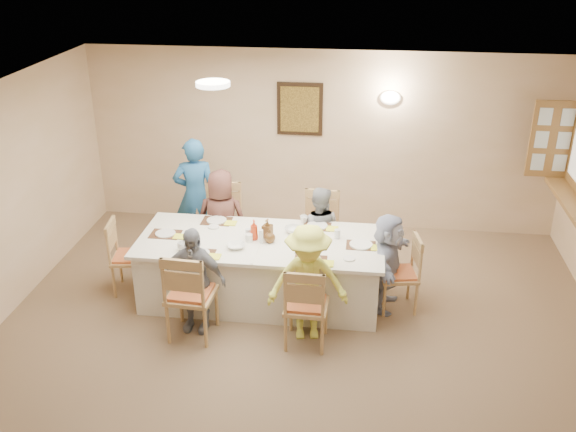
# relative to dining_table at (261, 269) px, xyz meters

# --- Properties ---
(ground) EXTENTS (7.00, 7.00, 0.00)m
(ground) POSITION_rel_dining_table_xyz_m (0.50, -1.35, -0.38)
(ground) COLOR #735F4C
(room_walls) EXTENTS (7.00, 7.00, 7.00)m
(room_walls) POSITION_rel_dining_table_xyz_m (0.50, -1.35, 1.13)
(room_walls) COLOR tan
(room_walls) RESTS_ON ground
(wall_picture) EXTENTS (0.62, 0.05, 0.72)m
(wall_picture) POSITION_rel_dining_table_xyz_m (0.20, 2.11, 1.32)
(wall_picture) COLOR black
(wall_picture) RESTS_ON room_walls
(wall_sconce) EXTENTS (0.26, 0.09, 0.18)m
(wall_sconce) POSITION_rel_dining_table_xyz_m (1.40, 2.09, 1.52)
(wall_sconce) COLOR white
(wall_sconce) RESTS_ON room_walls
(ceiling_light) EXTENTS (0.36, 0.36, 0.05)m
(ceiling_light) POSITION_rel_dining_table_xyz_m (-0.50, 0.15, 2.09)
(ceiling_light) COLOR white
(ceiling_light) RESTS_ON room_walls
(hatch_sill) EXTENTS (0.30, 1.50, 0.05)m
(hatch_sill) POSITION_rel_dining_table_xyz_m (3.59, 1.05, 0.59)
(hatch_sill) COLOR olive
(hatch_sill) RESTS_ON room_walls
(shutter_door) EXTENTS (0.55, 0.04, 1.00)m
(shutter_door) POSITION_rel_dining_table_xyz_m (3.45, 1.81, 1.12)
(shutter_door) COLOR olive
(shutter_door) RESTS_ON room_walls
(dining_table) EXTENTS (2.75, 1.17, 0.76)m
(dining_table) POSITION_rel_dining_table_xyz_m (0.00, 0.00, 0.00)
(dining_table) COLOR silver
(dining_table) RESTS_ON ground
(chair_back_left) EXTENTS (0.58, 0.58, 1.03)m
(chair_back_left) POSITION_rel_dining_table_xyz_m (-0.60, 0.80, 0.13)
(chair_back_left) COLOR tan
(chair_back_left) RESTS_ON ground
(chair_back_right) EXTENTS (0.51, 0.51, 1.00)m
(chair_back_right) POSITION_rel_dining_table_xyz_m (0.60, 0.80, 0.12)
(chair_back_right) COLOR tan
(chair_back_right) RESTS_ON ground
(chair_front_left) EXTENTS (0.52, 0.52, 1.02)m
(chair_front_left) POSITION_rel_dining_table_xyz_m (-0.60, -0.80, 0.13)
(chair_front_left) COLOR tan
(chair_front_left) RESTS_ON ground
(chair_front_right) EXTENTS (0.46, 0.46, 0.94)m
(chair_front_right) POSITION_rel_dining_table_xyz_m (0.60, -0.80, 0.09)
(chair_front_right) COLOR tan
(chair_front_right) RESTS_ON ground
(chair_left_end) EXTENTS (0.49, 0.49, 0.90)m
(chair_left_end) POSITION_rel_dining_table_xyz_m (-1.55, 0.00, 0.07)
(chair_left_end) COLOR tan
(chair_left_end) RESTS_ON ground
(chair_right_end) EXTENTS (0.50, 0.50, 0.89)m
(chair_right_end) POSITION_rel_dining_table_xyz_m (1.55, 0.00, 0.06)
(chair_right_end) COLOR tan
(chair_right_end) RESTS_ON ground
(diner_back_left) EXTENTS (0.66, 0.44, 1.30)m
(diner_back_left) POSITION_rel_dining_table_xyz_m (-0.60, 0.68, 0.27)
(diner_back_left) COLOR brown
(diner_back_left) RESTS_ON ground
(diner_back_right) EXTENTS (0.64, 0.53, 1.15)m
(diner_back_right) POSITION_rel_dining_table_xyz_m (0.60, 0.68, 0.19)
(diner_back_right) COLOR gray
(diner_back_right) RESTS_ON ground
(diner_front_left) EXTENTS (0.75, 0.41, 1.19)m
(diner_front_left) POSITION_rel_dining_table_xyz_m (-0.60, -0.68, 0.21)
(diner_front_left) COLOR gray
(diner_front_left) RESTS_ON ground
(diner_front_right) EXTENTS (0.98, 0.74, 1.29)m
(diner_front_right) POSITION_rel_dining_table_xyz_m (0.60, -0.68, 0.26)
(diner_front_right) COLOR #EDF55B
(diner_front_right) RESTS_ON ground
(diner_right_end) EXTENTS (1.20, 0.76, 1.15)m
(diner_right_end) POSITION_rel_dining_table_xyz_m (1.42, 0.00, 0.19)
(diner_right_end) COLOR #B1B9D7
(diner_right_end) RESTS_ON ground
(caregiver) EXTENTS (0.75, 0.66, 1.54)m
(caregiver) POSITION_rel_dining_table_xyz_m (-1.05, 1.15, 0.39)
(caregiver) COLOR #27649F
(caregiver) RESTS_ON ground
(placemat_fl) EXTENTS (0.34, 0.25, 0.01)m
(placemat_fl) POSITION_rel_dining_table_xyz_m (-0.60, -0.42, 0.38)
(placemat_fl) COLOR #472B19
(placemat_fl) RESTS_ON dining_table
(plate_fl) EXTENTS (0.23, 0.23, 0.01)m
(plate_fl) POSITION_rel_dining_table_xyz_m (-0.60, -0.42, 0.39)
(plate_fl) COLOR white
(plate_fl) RESTS_ON dining_table
(napkin_fl) EXTENTS (0.13, 0.13, 0.01)m
(napkin_fl) POSITION_rel_dining_table_xyz_m (-0.42, -0.47, 0.39)
(napkin_fl) COLOR #F6FC35
(napkin_fl) RESTS_ON dining_table
(placemat_fr) EXTENTS (0.35, 0.26, 0.01)m
(placemat_fr) POSITION_rel_dining_table_xyz_m (0.60, -0.42, 0.38)
(placemat_fr) COLOR #472B19
(placemat_fr) RESTS_ON dining_table
(plate_fr) EXTENTS (0.24, 0.24, 0.01)m
(plate_fr) POSITION_rel_dining_table_xyz_m (0.60, -0.42, 0.39)
(plate_fr) COLOR white
(plate_fr) RESTS_ON dining_table
(napkin_fr) EXTENTS (0.14, 0.14, 0.01)m
(napkin_fr) POSITION_rel_dining_table_xyz_m (0.78, -0.47, 0.39)
(napkin_fr) COLOR #F6FC35
(napkin_fr) RESTS_ON dining_table
(placemat_bl) EXTENTS (0.35, 0.26, 0.01)m
(placemat_bl) POSITION_rel_dining_table_xyz_m (-0.60, 0.42, 0.38)
(placemat_bl) COLOR #472B19
(placemat_bl) RESTS_ON dining_table
(plate_bl) EXTENTS (0.24, 0.24, 0.01)m
(plate_bl) POSITION_rel_dining_table_xyz_m (-0.60, 0.42, 0.39)
(plate_bl) COLOR white
(plate_bl) RESTS_ON dining_table
(napkin_bl) EXTENTS (0.14, 0.14, 0.01)m
(napkin_bl) POSITION_rel_dining_table_xyz_m (-0.42, 0.37, 0.39)
(napkin_bl) COLOR #F6FC35
(napkin_bl) RESTS_ON dining_table
(placemat_br) EXTENTS (0.32, 0.24, 0.01)m
(placemat_br) POSITION_rel_dining_table_xyz_m (0.60, 0.42, 0.38)
(placemat_br) COLOR #472B19
(placemat_br) RESTS_ON dining_table
(plate_br) EXTENTS (0.24, 0.24, 0.02)m
(plate_br) POSITION_rel_dining_table_xyz_m (0.60, 0.42, 0.39)
(plate_br) COLOR white
(plate_br) RESTS_ON dining_table
(napkin_br) EXTENTS (0.14, 0.14, 0.01)m
(napkin_br) POSITION_rel_dining_table_xyz_m (0.78, 0.37, 0.39)
(napkin_br) COLOR #F6FC35
(napkin_br) RESTS_ON dining_table
(placemat_le) EXTENTS (0.34, 0.25, 0.01)m
(placemat_le) POSITION_rel_dining_table_xyz_m (-1.10, 0.00, 0.38)
(placemat_le) COLOR #472B19
(placemat_le) RESTS_ON dining_table
(plate_le) EXTENTS (0.23, 0.23, 0.01)m
(plate_le) POSITION_rel_dining_table_xyz_m (-1.10, 0.00, 0.39)
(plate_le) COLOR white
(plate_le) RESTS_ON dining_table
(napkin_le) EXTENTS (0.13, 0.13, 0.01)m
(napkin_le) POSITION_rel_dining_table_xyz_m (-0.92, -0.05, 0.39)
(napkin_le) COLOR #F6FC35
(napkin_le) RESTS_ON dining_table
(placemat_re) EXTENTS (0.32, 0.24, 0.01)m
(placemat_re) POSITION_rel_dining_table_xyz_m (1.12, 0.00, 0.38)
(placemat_re) COLOR #472B19
(placemat_re) RESTS_ON dining_table
(plate_re) EXTENTS (0.25, 0.25, 0.02)m
(plate_re) POSITION_rel_dining_table_xyz_m (1.12, 0.00, 0.39)
(plate_re) COLOR white
(plate_re) RESTS_ON dining_table
(napkin_re) EXTENTS (0.14, 0.14, 0.01)m
(napkin_re) POSITION_rel_dining_table_xyz_m (1.30, -0.05, 0.39)
(napkin_re) COLOR #F6FC35
(napkin_re) RESTS_ON dining_table
(teacup_a) EXTENTS (0.21, 0.21, 0.09)m
(teacup_a) POSITION_rel_dining_table_xyz_m (-0.79, -0.35, 0.43)
(teacup_a) COLOR white
(teacup_a) RESTS_ON dining_table
(teacup_b) EXTENTS (0.12, 0.12, 0.09)m
(teacup_b) POSITION_rel_dining_table_xyz_m (0.43, 0.51, 0.42)
(teacup_b) COLOR white
(teacup_b) RESTS_ON dining_table
(bowl_a) EXTENTS (0.30, 0.30, 0.05)m
(bowl_a) POSITION_rel_dining_table_xyz_m (-0.23, -0.23, 0.40)
(bowl_a) COLOR white
(bowl_a) RESTS_ON dining_table
(bowl_b) EXTENTS (0.34, 0.34, 0.06)m
(bowl_b) POSITION_rel_dining_table_xyz_m (0.34, 0.24, 0.41)
(bowl_b) COLOR white
(bowl_b) RESTS_ON dining_table
(condiment_ketchup) EXTENTS (0.15, 0.15, 0.24)m
(condiment_ketchup) POSITION_rel_dining_table_xyz_m (-0.07, 0.00, 0.50)
(condiment_ketchup) COLOR red
(condiment_ketchup) RESTS_ON dining_table
(condiment_brown) EXTENTS (0.16, 0.16, 0.22)m
(condiment_brown) POSITION_rel_dining_table_xyz_m (0.07, 0.07, 0.49)
(condiment_brown) COLOR #573717
(condiment_brown) RESTS_ON dining_table
(condiment_malt) EXTENTS (0.20, 0.20, 0.16)m
(condiment_malt) POSITION_rel_dining_table_xyz_m (0.11, -0.04, 0.46)
(condiment_malt) COLOR #573717
(condiment_malt) RESTS_ON dining_table
(drinking_glass) EXTENTS (0.06, 0.06, 0.09)m
(drinking_glass) POSITION_rel_dining_table_xyz_m (-0.15, 0.05, 0.44)
(drinking_glass) COLOR silver
(drinking_glass) RESTS_ON dining_table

